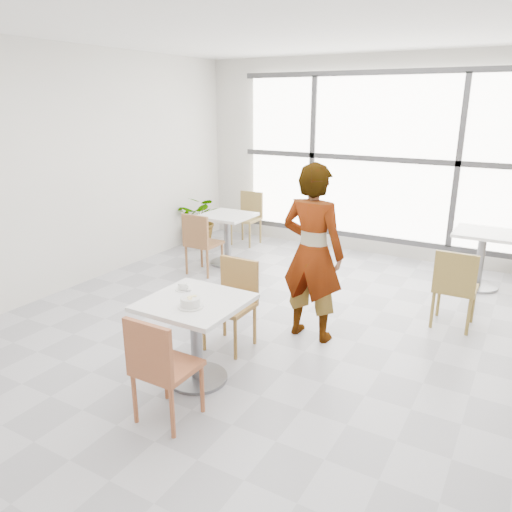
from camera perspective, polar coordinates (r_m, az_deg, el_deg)
The scene contains 17 objects.
floor at distance 5.03m, azimuth 1.74°, elevation -10.00°, with size 7.00×7.00×0.00m, color #9E9EA5.
ceiling at distance 4.51m, azimuth 2.13°, elevation 26.13°, with size 7.00×7.00×0.00m, color white.
wall_back at distance 7.77m, azimuth 14.43°, elevation 10.94°, with size 6.00×6.00×0.00m, color silver.
wall_left at distance 6.49m, azimuth -22.43°, elevation 8.95°, with size 7.00×7.00×0.00m, color silver.
window at distance 7.71m, azimuth 14.30°, elevation 10.90°, with size 4.60×0.07×2.52m.
main_table at distance 4.21m, azimuth -7.04°, elevation -7.98°, with size 0.80×0.80×0.75m.
chair_near at distance 3.73m, azimuth -11.17°, elevation -12.22°, with size 0.42×0.42×0.87m.
chair_far at distance 4.81m, azimuth -2.61°, elevation -4.81°, with size 0.42×0.42×0.87m.
oatmeal_bowl at distance 3.97m, azimuth -7.63°, elevation -5.33°, with size 0.21×0.21×0.09m.
coffee_cup at distance 4.34m, azimuth -8.52°, elevation -3.57°, with size 0.16×0.13×0.07m.
person at distance 4.86m, azimuth 6.59°, elevation 0.32°, with size 0.65×0.43×1.79m, color black.
bg_table_left at distance 7.24m, azimuth -3.37°, elevation 2.82°, with size 0.70×0.70×0.75m.
bg_table_right at distance 6.92m, azimuth 24.75°, elevation 0.49°, with size 0.70×0.70×0.75m.
bg_chair_left_near at distance 6.79m, azimuth -6.50°, elevation 1.87°, with size 0.42×0.42×0.87m.
bg_chair_left_far at distance 8.30m, azimuth -0.89°, elevation 4.88°, with size 0.42×0.42×0.87m.
bg_chair_right_near at distance 5.54m, azimuth 22.16°, elevation -3.06°, with size 0.42×0.42×0.87m.
plant_left at distance 8.28m, azimuth -6.36°, elevation 4.18°, with size 0.76×0.66×0.84m, color #518D47.
Camera 1 is at (2.10, -3.93, 2.33)m, focal length 34.36 mm.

